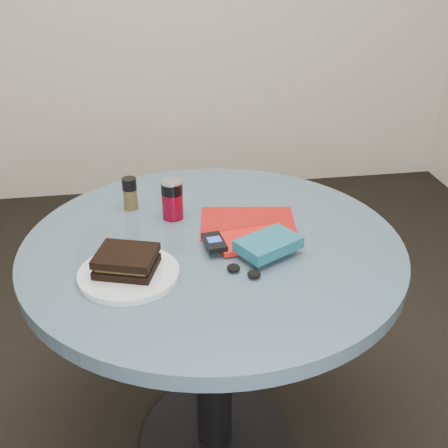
{
  "coord_description": "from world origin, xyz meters",
  "views": [
    {
      "loc": [
        -0.17,
        -1.26,
        1.49
      ],
      "look_at": [
        0.03,
        0.0,
        0.8
      ],
      "focal_mm": 45.0,
      "sensor_mm": 36.0,
      "label": 1
    }
  ],
  "objects": [
    {
      "name": "mp3_player",
      "position": [
        -0.0,
        -0.05,
        0.78
      ],
      "size": [
        0.06,
        0.09,
        0.02
      ],
      "color": "black",
      "rests_on": "red_book"
    },
    {
      "name": "ground",
      "position": [
        0.0,
        0.0,
        0.0
      ],
      "size": [
        4.0,
        4.0,
        0.0
      ],
      "primitive_type": "plane",
      "color": "black",
      "rests_on": "ground"
    },
    {
      "name": "sandwich",
      "position": [
        -0.22,
        -0.13,
        0.79
      ],
      "size": [
        0.17,
        0.15,
        0.05
      ],
      "color": "black",
      "rests_on": "plate"
    },
    {
      "name": "red_book",
      "position": [
        0.09,
        -0.03,
        0.76
      ],
      "size": [
        0.17,
        0.13,
        0.01
      ],
      "primitive_type": "cube",
      "rotation": [
        0.0,
        0.0,
        0.17
      ],
      "color": "red",
      "rests_on": "magazine"
    },
    {
      "name": "headphones",
      "position": [
        0.05,
        -0.17,
        0.76
      ],
      "size": [
        0.09,
        0.08,
        0.02
      ],
      "color": "black",
      "rests_on": "table"
    },
    {
      "name": "plate",
      "position": [
        -0.22,
        -0.13,
        0.76
      ],
      "size": [
        0.32,
        0.32,
        0.02
      ],
      "primitive_type": "cylinder",
      "rotation": [
        0.0,
        0.0,
        -0.43
      ],
      "color": "silver",
      "rests_on": "table"
    },
    {
      "name": "magazine",
      "position": [
        0.11,
        0.08,
        0.75
      ],
      "size": [
        0.29,
        0.23,
        0.0
      ],
      "primitive_type": "cube",
      "rotation": [
        0.0,
        0.0,
        -0.15
      ],
      "color": "maroon",
      "rests_on": "table"
    },
    {
      "name": "table",
      "position": [
        0.0,
        0.0,
        0.59
      ],
      "size": [
        1.0,
        1.0,
        0.75
      ],
      "color": "black",
      "rests_on": "ground"
    },
    {
      "name": "novel",
      "position": [
        0.13,
        -0.09,
        0.78
      ],
      "size": [
        0.18,
        0.16,
        0.03
      ],
      "primitive_type": "cube",
      "rotation": [
        0.0,
        0.0,
        0.5
      ],
      "color": "#145063",
      "rests_on": "red_book"
    },
    {
      "name": "pepper_grinder",
      "position": [
        -0.21,
        0.23,
        0.8
      ],
      "size": [
        0.06,
        0.06,
        0.1
      ],
      "color": "#463D1E",
      "rests_on": "table"
    },
    {
      "name": "soda_can",
      "position": [
        -0.09,
        0.15,
        0.81
      ],
      "size": [
        0.08,
        0.08,
        0.11
      ],
      "color": "maroon",
      "rests_on": "table"
    }
  ]
}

